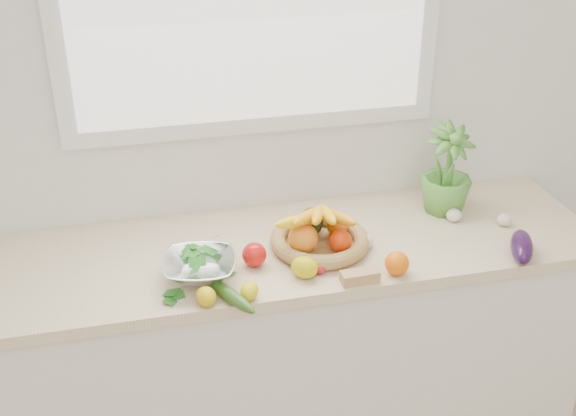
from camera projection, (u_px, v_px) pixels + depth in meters
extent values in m
cube|color=white|center=(252.00, 90.00, 2.47)|extent=(4.50, 0.02, 2.70)
cube|color=silver|center=(274.00, 355.00, 2.65)|extent=(2.20, 0.58, 0.86)
cube|color=beige|center=(272.00, 251.00, 2.44)|extent=(2.24, 0.62, 0.04)
sphere|color=orange|center=(397.00, 263.00, 2.26)|extent=(0.09, 0.09, 0.08)
ellipsoid|color=gold|center=(206.00, 296.00, 2.12)|extent=(0.07, 0.08, 0.06)
ellipsoid|color=yellow|center=(249.00, 291.00, 2.15)|extent=(0.08, 0.08, 0.05)
ellipsoid|color=#CFBA0B|center=(304.00, 267.00, 2.25)|extent=(0.11, 0.11, 0.07)
sphere|color=red|center=(254.00, 255.00, 2.30)|extent=(0.09, 0.09, 0.08)
cube|color=tan|center=(360.00, 277.00, 2.23)|extent=(0.12, 0.05, 0.04)
ellipsoid|color=silver|center=(365.00, 241.00, 2.41)|extent=(0.07, 0.07, 0.05)
ellipsoid|color=white|center=(454.00, 215.00, 2.57)|extent=(0.07, 0.07, 0.05)
ellipsoid|color=beige|center=(504.00, 220.00, 2.54)|extent=(0.06, 0.06, 0.04)
ellipsoid|color=#270E33|center=(522.00, 247.00, 2.35)|extent=(0.15, 0.20, 0.08)
ellipsoid|color=#295218|center=(230.00, 295.00, 2.14)|extent=(0.14, 0.23, 0.04)
sphere|color=red|center=(321.00, 269.00, 2.27)|extent=(0.04, 0.04, 0.03)
imported|color=#529837|center=(447.00, 170.00, 2.58)|extent=(0.23, 0.23, 0.33)
cylinder|color=#AE844D|center=(319.00, 246.00, 2.42)|extent=(0.36, 0.36, 0.01)
torus|color=tan|center=(320.00, 240.00, 2.41)|extent=(0.43, 0.43, 0.05)
sphere|color=orange|center=(303.00, 238.00, 2.35)|extent=(0.13, 0.13, 0.10)
sphere|color=red|center=(340.00, 241.00, 2.36)|extent=(0.10, 0.10, 0.08)
sphere|color=orange|center=(337.00, 226.00, 2.45)|extent=(0.09, 0.09, 0.07)
ellipsoid|color=black|center=(311.00, 222.00, 2.45)|extent=(0.11, 0.11, 0.10)
ellipsoid|color=yellow|center=(299.00, 221.00, 2.34)|extent=(0.21, 0.15, 0.09)
ellipsoid|color=#FFAD15|center=(308.00, 217.00, 2.35)|extent=(0.17, 0.20, 0.09)
ellipsoid|color=#F3AD14|center=(318.00, 215.00, 2.35)|extent=(0.12, 0.22, 0.09)
ellipsoid|color=yellow|center=(327.00, 214.00, 2.36)|extent=(0.05, 0.22, 0.09)
ellipsoid|color=orange|center=(337.00, 217.00, 2.37)|extent=(0.10, 0.22, 0.09)
cylinder|color=silver|center=(200.00, 277.00, 2.25)|extent=(0.11, 0.11, 0.02)
imported|color=white|center=(200.00, 267.00, 2.23)|extent=(0.27, 0.27, 0.06)
ellipsoid|color=#175F1F|center=(199.00, 256.00, 2.21)|extent=(0.20, 0.20, 0.07)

